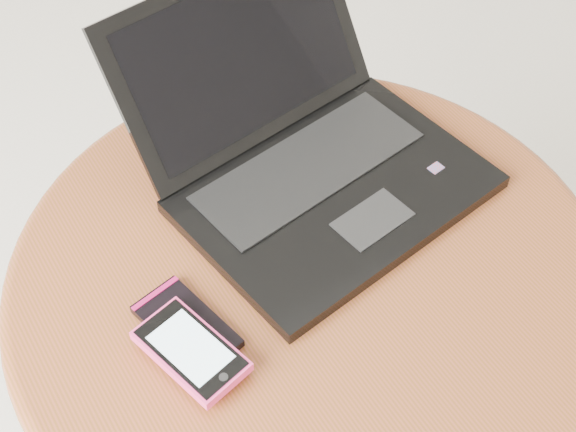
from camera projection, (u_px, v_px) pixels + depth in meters
table at (309, 324)px, 0.95m from camera, size 0.64×0.64×0.51m
laptop at (308, 154)px, 0.92m from camera, size 0.36×0.37×0.19m
phone_black at (186, 326)px, 0.81m from camera, size 0.08×0.12×0.01m
phone_pink at (191, 351)px, 0.78m from camera, size 0.08×0.12×0.01m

